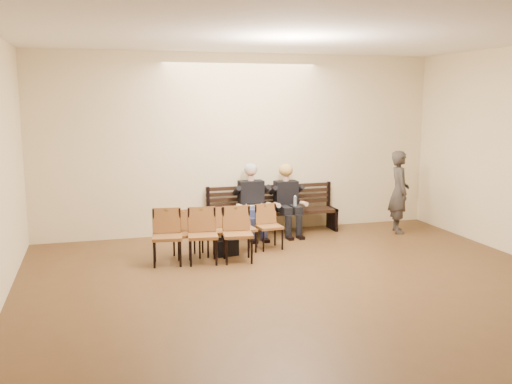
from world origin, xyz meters
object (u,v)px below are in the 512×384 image
at_px(bag, 226,247).
at_px(passerby, 399,186).
at_px(laptop, 256,209).
at_px(water_bottle, 295,208).
at_px(bench, 273,222).
at_px(seated_man, 252,200).
at_px(seated_woman, 287,201).
at_px(chair_row_back, 229,230).
at_px(chair_row_front, 203,236).

xyz_separation_m(bag, passerby, (3.67, 0.70, 0.80)).
distance_m(laptop, water_bottle, 0.78).
bearing_deg(bench, laptop, -148.29).
relative_size(bench, water_bottle, 12.43).
relative_size(seated_man, seated_woman, 1.09).
relative_size(bench, seated_woman, 2.01).
xyz_separation_m(bench, bag, (-1.25, -1.30, -0.09)).
distance_m(seated_woman, chair_row_back, 1.79).
relative_size(bench, passerby, 1.39).
height_order(passerby, chair_row_back, passerby).
distance_m(laptop, chair_row_back, 1.18).
bearing_deg(seated_man, bench, 14.67).
bearing_deg(bench, passerby, -13.94).
bearing_deg(chair_row_back, laptop, 45.30).
relative_size(bench, seated_man, 1.84).
height_order(bench, chair_row_front, chair_row_front).
bearing_deg(chair_row_back, bench, 39.39).
bearing_deg(seated_man, chair_row_back, -123.89).
bearing_deg(bag, passerby, 10.79).
xyz_separation_m(seated_man, chair_row_back, (-0.71, -1.05, -0.31)).
bearing_deg(bench, chair_row_front, -136.13).
height_order(seated_woman, chair_row_front, seated_woman).
height_order(seated_woman, bag, seated_woman).
xyz_separation_m(seated_woman, laptop, (-0.69, -0.15, -0.08)).
distance_m(bench, water_bottle, 0.58).
bearing_deg(chair_row_front, bench, 51.18).
height_order(seated_woman, passerby, passerby).
xyz_separation_m(water_bottle, passerby, (2.08, -0.27, 0.38)).
xyz_separation_m(water_bottle, chair_row_front, (-2.06, -1.32, -0.11)).
distance_m(seated_man, water_bottle, 0.84).
bearing_deg(passerby, bench, 91.61).
bearing_deg(passerby, chair_row_back, 114.66).
height_order(bench, bag, bench).
xyz_separation_m(seated_man, bag, (-0.80, -1.18, -0.57)).
bearing_deg(water_bottle, chair_row_back, -150.64).
bearing_deg(passerby, seated_woman, 93.03).
xyz_separation_m(passerby, chair_row_front, (-4.13, -1.05, -0.49)).
bearing_deg(chair_row_back, seated_woman, 30.77).
bearing_deg(seated_man, bag, -124.01).
bearing_deg(bag, chair_row_back, 55.05).
height_order(laptop, chair_row_back, chair_row_back).
height_order(bag, passerby, passerby).
xyz_separation_m(water_bottle, chair_row_back, (-1.51, -0.85, -0.16)).
height_order(bench, water_bottle, water_bottle).
relative_size(laptop, bag, 0.84).
bearing_deg(bag, chair_row_front, -142.84).
distance_m(water_bottle, bag, 1.91).
bearing_deg(chair_row_front, water_bottle, 40.07).
xyz_separation_m(bench, water_bottle, (0.34, -0.33, 0.33)).
bearing_deg(chair_row_front, bag, 44.47).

